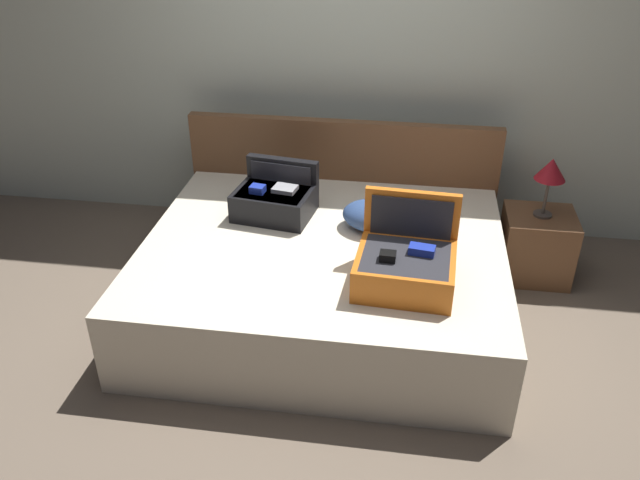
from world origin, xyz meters
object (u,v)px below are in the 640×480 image
pillow_near_headboard (376,216)px  table_lamp (551,171)px  hard_case_medium (275,199)px  hard_case_large (406,263)px  bed (323,279)px  nightstand (536,245)px

pillow_near_headboard → table_lamp: bearing=20.7°
pillow_near_headboard → hard_case_medium: bearing=172.0°
hard_case_large → table_lamp: bearing=51.9°
bed → table_lamp: size_ratio=5.34×
hard_case_large → pillow_near_headboard: 0.59m
pillow_near_headboard → table_lamp: (1.04, 0.39, 0.18)m
bed → pillow_near_headboard: pillow_near_headboard is taller
hard_case_large → hard_case_medium: 1.05m
table_lamp → pillow_near_headboard: bearing=-159.3°
table_lamp → hard_case_medium: bearing=-169.7°
hard_case_large → pillow_near_headboard: hard_case_large is taller
nightstand → table_lamp: bearing=90.0°
bed → nightstand: size_ratio=4.66×
hard_case_medium → nightstand: (1.67, 0.30, -0.37)m
nightstand → table_lamp: 0.53m
hard_case_large → hard_case_medium: bearing=145.6°
pillow_near_headboard → hard_case_large: bearing=-70.8°
bed → nightstand: 1.46m
pillow_near_headboard → nightstand: bearing=20.7°
bed → pillow_near_headboard: size_ratio=5.15×
bed → hard_case_large: 0.68m
hard_case_large → hard_case_medium: hard_case_large is taller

